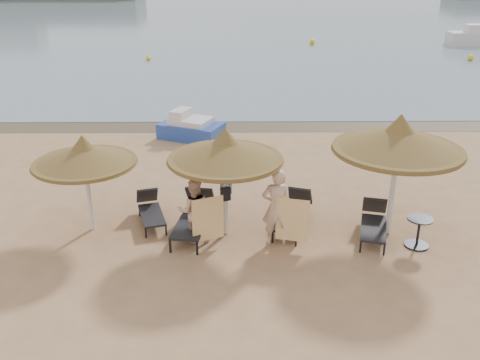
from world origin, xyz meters
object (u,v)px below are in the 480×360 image
object	(u,v)px
lounger_far_left	(150,209)
person_right	(277,201)
person_left	(194,206)
lounger_far_right	(374,222)
palapa_left	(84,155)
lounger_near_left	(195,215)
lounger_near_right	(294,212)
palapa_center	(225,151)
pedal_boat	(191,128)
side_table	(418,233)
palapa_right	(399,140)

from	to	relation	value
lounger_far_left	person_right	world-z (taller)	person_right
person_left	person_right	size ratio (longest dim) A/B	0.84
lounger_far_right	palapa_left	bearing A→B (deg)	-168.56
lounger_near_left	lounger_far_right	xyz separation A→B (m)	(4.42, -0.25, -0.07)
lounger_far_left	lounger_near_right	bearing A→B (deg)	-20.74
palapa_left	lounger_near_right	size ratio (longest dim) A/B	1.26
lounger_near_left	palapa_left	bearing A→B (deg)	-172.92
palapa_center	pedal_boat	size ratio (longest dim) A/B	1.05
palapa_left	person_left	distance (m)	2.90
side_table	lounger_near_right	bearing A→B (deg)	159.06
person_left	pedal_boat	world-z (taller)	person_left
palapa_center	lounger_near_right	size ratio (longest dim) A/B	1.38
palapa_center	palapa_right	world-z (taller)	palapa_right
palapa_center	palapa_right	xyz separation A→B (m)	(4.04, -0.01, 0.25)
person_left	person_right	distance (m)	1.97
palapa_center	lounger_near_right	world-z (taller)	palapa_center
palapa_right	lounger_far_left	world-z (taller)	palapa_right
lounger_far_left	lounger_near_left	distance (m)	1.31
lounger_near_right	pedal_boat	size ratio (longest dim) A/B	0.76
side_table	pedal_boat	world-z (taller)	pedal_boat
person_right	lounger_near_right	bearing A→B (deg)	-119.96
lounger_near_right	side_table	size ratio (longest dim) A/B	2.73
palapa_left	lounger_far_left	bearing A→B (deg)	17.44
lounger_near_left	person_right	xyz separation A→B (m)	(1.99, -0.67, 0.69)
lounger_far_left	person_right	distance (m)	3.49
person_right	lounger_far_left	bearing A→B (deg)	-21.25
palapa_left	lounger_far_right	xyz separation A→B (m)	(7.02, -0.36, -1.63)
lounger_near_left	person_right	size ratio (longest dim) A/B	0.99
lounger_far_right	pedal_boat	distance (m)	9.17
lounger_near_right	palapa_left	bearing A→B (deg)	-159.71
side_table	person_right	bearing A→B (deg)	177.23
lounger_far_left	lounger_near_right	world-z (taller)	lounger_near_right
palapa_right	lounger_near_right	distance (m)	3.13
pedal_boat	palapa_right	bearing A→B (deg)	-30.42
palapa_center	palapa_right	size ratio (longest dim) A/B	0.90
palapa_center	lounger_far_left	distance (m)	2.80
lounger_near_left	pedal_boat	xyz separation A→B (m)	(-0.65, 7.38, -0.03)
palapa_center	pedal_boat	world-z (taller)	palapa_center
palapa_right	lounger_far_left	xyz separation A→B (m)	(-6.01, 0.70, -2.11)
palapa_center	person_left	size ratio (longest dim) A/B	1.48
lounger_far_left	pedal_boat	world-z (taller)	pedal_boat
lounger_far_left	pedal_boat	bearing A→B (deg)	69.29
side_table	lounger_far_right	bearing A→B (deg)	148.03
person_left	palapa_left	bearing A→B (deg)	-17.02
lounger_near_left	lounger_far_right	world-z (taller)	lounger_near_left
person_left	pedal_boat	xyz separation A→B (m)	(-0.68, 7.88, -0.54)
person_right	pedal_boat	distance (m)	8.50
lounger_far_left	person_left	size ratio (longest dim) A/B	0.93
lounger_near_left	lounger_far_right	size ratio (longest dim) A/B	1.18
lounger_far_left	lounger_near_right	xyz separation A→B (m)	(3.70, -0.29, 0.05)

